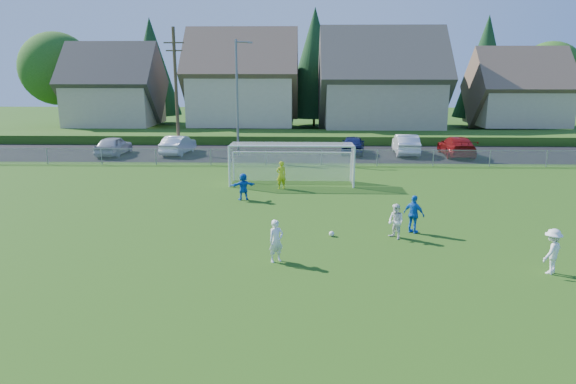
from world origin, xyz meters
The scene contains 21 objects.
ground centered at (0.00, 0.00, 0.00)m, with size 160.00×160.00×0.00m, color #193D0C.
asphalt_lot centered at (0.00, 27.50, 0.01)m, with size 60.00×60.00×0.00m, color black.
grass_embankment centered at (0.00, 35.00, 0.40)m, with size 70.00×6.00×0.80m, color #1E420F.
soccer_ball centered at (1.88, 5.96, 0.11)m, with size 0.22×0.22×0.22m, color white.
player_white_a centered at (-0.28, 3.03, 0.78)m, with size 0.57×0.37×1.57m, color white.
player_white_b centered at (4.48, 5.75, 0.73)m, with size 0.71×0.55×1.46m, color white.
player_white_c centered at (9.12, 2.20, 0.79)m, with size 1.02×0.59×1.58m, color white.
player_blue_a centered at (5.38, 6.55, 0.82)m, with size 0.96×0.40×1.63m, color blue.
player_blue_b centered at (-2.50, 11.99, 0.72)m, with size 1.34×0.43×1.45m, color blue.
goalkeeper centered at (-0.59, 14.63, 0.82)m, with size 0.60×0.39×1.64m, color #D1DE1A.
car_a centered at (-14.63, 26.23, 0.77)m, with size 1.81×4.51×1.54m, color #AEB0B6.
car_b centered at (-9.53, 26.90, 0.76)m, with size 1.60×4.60×1.51m, color white.
car_e centered at (4.78, 27.42, 0.76)m, with size 1.80×4.48×1.52m, color #151E4C.
car_f centered at (9.05, 27.29, 0.82)m, with size 1.74×4.99×1.65m, color silver.
car_g centered at (12.96, 26.62, 0.78)m, with size 2.20×5.40×1.57m, color maroon.
soccer_goal centered at (0.00, 16.05, 1.63)m, with size 7.42×1.90×2.50m.
chainlink_fence centered at (0.00, 22.00, 0.63)m, with size 52.06×0.06×1.20m.
streetlight centered at (-4.45, 26.00, 4.84)m, with size 1.38×0.18×9.00m.
utility_pole centered at (-9.50, 27.00, 5.15)m, with size 1.60×0.26×10.00m.
houses_row centered at (1.97, 42.46, 7.33)m, with size 53.90×11.45×13.27m.
tree_row centered at (1.04, 48.74, 6.91)m, with size 65.98×12.36×13.80m.
Camera 1 is at (0.65, -14.46, 6.81)m, focal length 32.00 mm.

